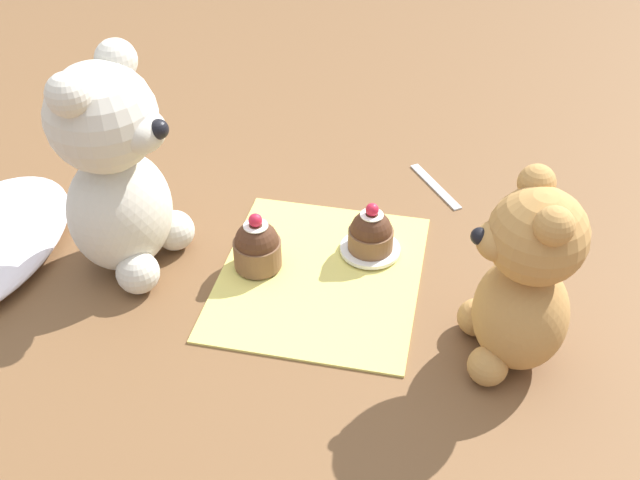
{
  "coord_description": "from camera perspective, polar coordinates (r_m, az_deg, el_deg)",
  "views": [
    {
      "loc": [
        -0.66,
        -0.14,
        0.59
      ],
      "look_at": [
        0.0,
        0.0,
        0.06
      ],
      "focal_mm": 42.0,
      "sensor_mm": 36.0,
      "label": 1
    }
  ],
  "objects": [
    {
      "name": "teddy_bear_tan",
      "position": [
        0.76,
        15.26,
        -3.16
      ],
      "size": [
        0.13,
        0.12,
        0.22
      ],
      "rotation": [
        0.0,
        0.0,
        3.35
      ],
      "color": "#B78447",
      "rests_on": "ground_plane"
    },
    {
      "name": "teaspoon",
      "position": [
        1.06,
        8.78,
        4.12
      ],
      "size": [
        0.1,
        0.08,
        0.01
      ],
      "primitive_type": "cube",
      "rotation": [
        0.0,
        0.0,
        3.77
      ],
      "color": "silver",
      "rests_on": "ground_plane"
    },
    {
      "name": "teddy_bear_cream",
      "position": [
        0.87,
        -15.33,
        5.1
      ],
      "size": [
        0.15,
        0.15,
        0.27
      ],
      "rotation": [
        0.0,
        0.0,
        -0.15
      ],
      "color": "beige",
      "rests_on": "ground_plane"
    },
    {
      "name": "cupcake_near_cream_bear",
      "position": [
        0.89,
        -4.85,
        -0.57
      ],
      "size": [
        0.06,
        0.06,
        0.07
      ],
      "color": "brown",
      "rests_on": "knitted_placemat"
    },
    {
      "name": "cupcake_near_tan_bear",
      "position": [
        0.91,
        3.9,
        0.52
      ],
      "size": [
        0.06,
        0.06,
        0.07
      ],
      "color": "brown",
      "rests_on": "saucer_plate"
    },
    {
      "name": "saucer_plate",
      "position": [
        0.93,
        3.84,
        -0.68
      ],
      "size": [
        0.07,
        0.07,
        0.01
      ],
      "primitive_type": "cylinder",
      "color": "white",
      "rests_on": "knitted_placemat"
    },
    {
      "name": "ground_plane",
      "position": [
        0.9,
        -0.0,
        -2.8
      ],
      "size": [
        4.0,
        4.0,
        0.0
      ],
      "primitive_type": "plane",
      "color": "brown"
    },
    {
      "name": "knitted_placemat",
      "position": [
        0.9,
        -0.0,
        -2.66
      ],
      "size": [
        0.28,
        0.24,
        0.01
      ],
      "primitive_type": "cube",
      "color": "#E0D166",
      "rests_on": "ground_plane"
    }
  ]
}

